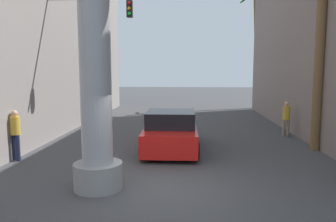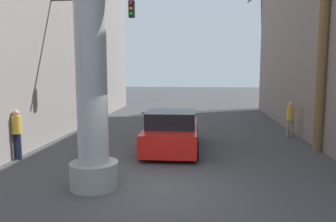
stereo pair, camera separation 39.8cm
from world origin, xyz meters
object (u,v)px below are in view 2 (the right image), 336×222
at_px(street_lamp, 302,48).
at_px(palm_tree_near_right, 324,26).
at_px(palm_tree_mid_left, 77,25).
at_px(pedestrian_mid_right, 290,117).
at_px(car_lead, 172,132).
at_px(palm_tree_far_right, 264,37).
at_px(pedestrian_curb_left, 17,130).
at_px(traffic_light_mast, 71,41).

xyz_separation_m(street_lamp, palm_tree_near_right, (0.21, -1.77, 0.69)).
relative_size(palm_tree_mid_left, pedestrian_mid_right, 5.81).
bearing_deg(pedestrian_mid_right, palm_tree_mid_left, 166.40).
xyz_separation_m(car_lead, palm_tree_mid_left, (-5.91, 5.79, 5.01)).
distance_m(palm_tree_mid_left, palm_tree_far_right, 15.13).
distance_m(palm_tree_mid_left, pedestrian_mid_right, 12.53).
distance_m(palm_tree_near_right, pedestrian_curb_left, 11.77).
height_order(street_lamp, palm_tree_far_right, palm_tree_far_right).
height_order(palm_tree_near_right, pedestrian_curb_left, palm_tree_near_right).
bearing_deg(pedestrian_curb_left, palm_tree_mid_left, 94.78).
bearing_deg(pedestrian_curb_left, palm_tree_near_right, 11.70).
bearing_deg(car_lead, traffic_light_mast, 162.21).
relative_size(car_lead, pedestrian_curb_left, 2.63).
xyz_separation_m(palm_tree_mid_left, palm_tree_far_right, (12.13, 9.04, 0.10)).
distance_m(street_lamp, car_lead, 6.73).
distance_m(car_lead, pedestrian_curb_left, 5.64).
distance_m(street_lamp, traffic_light_mast, 10.07).
xyz_separation_m(palm_tree_mid_left, palm_tree_near_right, (11.58, -5.51, -0.96)).
height_order(palm_tree_far_right, pedestrian_curb_left, palm_tree_far_right).
height_order(palm_tree_mid_left, pedestrian_curb_left, palm_tree_mid_left).
xyz_separation_m(street_lamp, pedestrian_curb_left, (-10.72, -4.03, -3.03)).
xyz_separation_m(traffic_light_mast, palm_tree_far_right, (10.81, 13.35, 1.43)).
height_order(street_lamp, traffic_light_mast, street_lamp).
distance_m(palm_tree_near_right, pedestrian_mid_right, 4.72).
xyz_separation_m(car_lead, pedestrian_mid_right, (5.35, 3.06, 0.25)).
distance_m(car_lead, palm_tree_far_right, 16.87).
relative_size(palm_tree_far_right, pedestrian_curb_left, 5.44).
height_order(pedestrian_mid_right, pedestrian_curb_left, pedestrian_curb_left).
xyz_separation_m(palm_tree_far_right, pedestrian_curb_left, (-11.48, -16.81, -4.77)).
relative_size(palm_tree_far_right, palm_tree_near_right, 1.21).
xyz_separation_m(palm_tree_mid_left, pedestrian_mid_right, (11.27, -2.72, -4.75)).
distance_m(street_lamp, palm_tree_mid_left, 12.08).
distance_m(traffic_light_mast, palm_tree_near_right, 10.34).
distance_m(palm_tree_mid_left, palm_tree_near_right, 12.86).
bearing_deg(palm_tree_far_right, car_lead, -112.75).
bearing_deg(palm_tree_far_right, traffic_light_mast, -128.99).
relative_size(traffic_light_mast, pedestrian_mid_right, 3.80).
bearing_deg(street_lamp, car_lead, -159.44).
height_order(street_lamp, pedestrian_mid_right, street_lamp).
relative_size(palm_tree_mid_left, palm_tree_near_right, 1.21).
bearing_deg(street_lamp, palm_tree_mid_left, 161.79).
bearing_deg(traffic_light_mast, palm_tree_far_right, 51.01).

